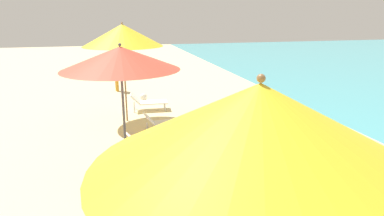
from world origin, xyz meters
The scene contains 8 objects.
umbrella_second centered at (-0.06, 4.22, 2.60)m, with size 2.39×2.39×2.97m.
umbrella_third centered at (-0.79, 8.74, 2.53)m, with size 2.29×2.29×2.82m.
lounger_third_shoreside centered at (0.00, 9.71, 0.32)m, with size 1.60×1.03×0.65m.
umbrella_farthest centered at (-0.54, 12.74, 2.72)m, with size 2.45×2.45×3.11m.
lounger_farthest_shoreside centered at (0.28, 13.81, 0.33)m, with size 1.35×0.67×0.62m.
lounger_farthest_inland centered at (0.48, 11.49, 0.28)m, with size 1.30×0.69×0.57m.
person_walking_near centered at (-0.70, 17.22, 0.93)m, with size 0.29×0.40×1.55m.
beach_ball centered at (0.26, 15.28, 0.14)m, with size 0.28×0.28×0.28m, color white.
Camera 1 is at (-1.03, 2.23, 3.36)m, focal length 31.16 mm.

